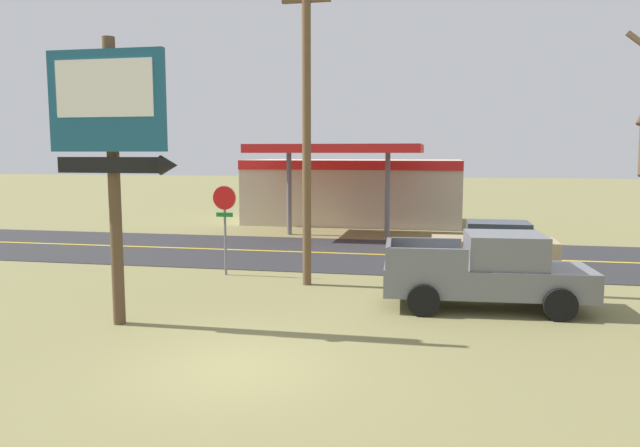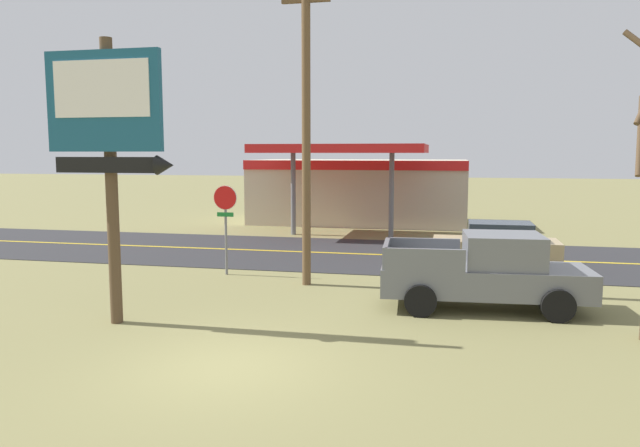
# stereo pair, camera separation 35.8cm
# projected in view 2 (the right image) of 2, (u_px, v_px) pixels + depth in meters

# --- Properties ---
(ground_plane) EXTENTS (180.00, 180.00, 0.00)m
(ground_plane) POSITION_uv_depth(u_px,v_px,m) (229.00, 367.00, 11.27)
(ground_plane) COLOR olive
(road_asphalt) EXTENTS (140.00, 8.00, 0.02)m
(road_asphalt) POSITION_uv_depth(u_px,v_px,m) (347.00, 254.00, 23.88)
(road_asphalt) COLOR #2B2B2D
(road_asphalt) RESTS_ON ground
(road_centre_line) EXTENTS (126.00, 0.20, 0.01)m
(road_centre_line) POSITION_uv_depth(u_px,v_px,m) (347.00, 253.00, 23.88)
(road_centre_line) COLOR gold
(road_centre_line) RESTS_ON road_asphalt
(motel_sign) EXTENTS (3.06, 0.54, 6.58)m
(motel_sign) POSITION_uv_depth(u_px,v_px,m) (109.00, 131.00, 13.58)
(motel_sign) COLOR brown
(motel_sign) RESTS_ON ground
(stop_sign) EXTENTS (0.80, 0.08, 2.95)m
(stop_sign) POSITION_uv_depth(u_px,v_px,m) (225.00, 214.00, 19.63)
(stop_sign) COLOR slate
(stop_sign) RESTS_ON ground
(utility_pole) EXTENTS (1.61, 0.26, 9.69)m
(utility_pole) POSITION_uv_depth(u_px,v_px,m) (306.00, 115.00, 17.76)
(utility_pole) COLOR brown
(utility_pole) RESTS_ON ground
(gas_station) EXTENTS (12.00, 11.50, 4.40)m
(gas_station) POSITION_uv_depth(u_px,v_px,m) (359.00, 189.00, 34.33)
(gas_station) COLOR beige
(gas_station) RESTS_ON ground
(pickup_grey_parked_on_lawn) EXTENTS (5.31, 2.49, 1.96)m
(pickup_grey_parked_on_lawn) POSITION_uv_depth(u_px,v_px,m) (487.00, 272.00, 15.37)
(pickup_grey_parked_on_lawn) COLOR slate
(pickup_grey_parked_on_lawn) RESTS_ON ground
(car_tan_near_lane) EXTENTS (4.20, 2.00, 1.64)m
(car_tan_near_lane) POSITION_uv_depth(u_px,v_px,m) (496.00, 245.00, 20.66)
(car_tan_near_lane) COLOR tan
(car_tan_near_lane) RESTS_ON ground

